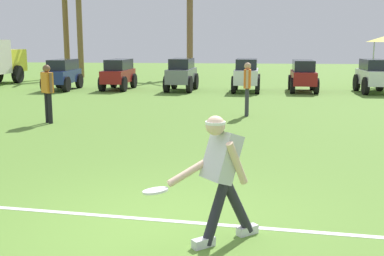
{
  "coord_description": "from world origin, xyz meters",
  "views": [
    {
      "loc": [
        1.01,
        -5.34,
        2.22
      ],
      "look_at": [
        0.26,
        1.76,
        0.9
      ],
      "focal_mm": 45.0,
      "sensor_mm": 36.0,
      "label": 1
    }
  ],
  "objects_px": {
    "teammate_near_sideline": "(47,88)",
    "parked_car_slot_d": "(246,74)",
    "parked_car_slot_a": "(63,74)",
    "parked_car_slot_b": "(118,73)",
    "palm_tree_left_of_centre": "(80,21)",
    "palm_tree_far_left": "(66,23)",
    "palm_tree_right_of_centre": "(190,19)",
    "teammate_midfield": "(247,84)",
    "parked_car_slot_f": "(373,75)",
    "parked_car_slot_c": "(182,74)",
    "parked_car_slot_e": "(303,75)",
    "frisbee_thrower": "(222,172)",
    "frisbee_in_flight": "(155,191)"
  },
  "relations": [
    {
      "from": "teammate_near_sideline",
      "to": "parked_car_slot_d",
      "type": "relative_size",
      "value": 0.65
    },
    {
      "from": "teammate_near_sideline",
      "to": "parked_car_slot_a",
      "type": "relative_size",
      "value": 0.65
    },
    {
      "from": "parked_car_slot_b",
      "to": "palm_tree_left_of_centre",
      "type": "height_order",
      "value": "palm_tree_left_of_centre"
    },
    {
      "from": "palm_tree_far_left",
      "to": "palm_tree_right_of_centre",
      "type": "xyz_separation_m",
      "value": [
        7.22,
        0.91,
        0.26
      ]
    },
    {
      "from": "teammate_midfield",
      "to": "parked_car_slot_d",
      "type": "xyz_separation_m",
      "value": [
        0.02,
        6.7,
        -0.2
      ]
    },
    {
      "from": "palm_tree_far_left",
      "to": "parked_car_slot_f",
      "type": "bearing_deg",
      "value": -24.02
    },
    {
      "from": "parked_car_slot_a",
      "to": "parked_car_slot_c",
      "type": "height_order",
      "value": "parked_car_slot_c"
    },
    {
      "from": "parked_car_slot_e",
      "to": "palm_tree_right_of_centre",
      "type": "distance_m",
      "value": 10.03
    },
    {
      "from": "frisbee_thrower",
      "to": "palm_tree_left_of_centre",
      "type": "distance_m",
      "value": 24.62
    },
    {
      "from": "frisbee_thrower",
      "to": "parked_car_slot_c",
      "type": "distance_m",
      "value": 15.99
    },
    {
      "from": "frisbee_in_flight",
      "to": "parked_car_slot_a",
      "type": "height_order",
      "value": "parked_car_slot_a"
    },
    {
      "from": "frisbee_in_flight",
      "to": "parked_car_slot_e",
      "type": "relative_size",
      "value": 0.15
    },
    {
      "from": "parked_car_slot_e",
      "to": "palm_tree_far_left",
      "type": "distance_m",
      "value": 14.87
    },
    {
      "from": "frisbee_in_flight",
      "to": "parked_car_slot_c",
      "type": "bearing_deg",
      "value": 96.27
    },
    {
      "from": "frisbee_thrower",
      "to": "teammate_midfield",
      "type": "relative_size",
      "value": 0.92
    },
    {
      "from": "parked_car_slot_b",
      "to": "parked_car_slot_d",
      "type": "height_order",
      "value": "parked_car_slot_d"
    },
    {
      "from": "teammate_midfield",
      "to": "parked_car_slot_b",
      "type": "height_order",
      "value": "teammate_midfield"
    },
    {
      "from": "palm_tree_far_left",
      "to": "frisbee_thrower",
      "type": "bearing_deg",
      "value": -65.99
    },
    {
      "from": "palm_tree_left_of_centre",
      "to": "frisbee_thrower",
      "type": "bearing_deg",
      "value": -67.74
    },
    {
      "from": "frisbee_thrower",
      "to": "palm_tree_left_of_centre",
      "type": "relative_size",
      "value": 0.26
    },
    {
      "from": "parked_car_slot_d",
      "to": "parked_car_slot_f",
      "type": "xyz_separation_m",
      "value": [
        5.28,
        0.07,
        0.0
      ]
    },
    {
      "from": "palm_tree_left_of_centre",
      "to": "parked_car_slot_b",
      "type": "bearing_deg",
      "value": -59.06
    },
    {
      "from": "frisbee_thrower",
      "to": "parked_car_slot_e",
      "type": "xyz_separation_m",
      "value": [
        2.79,
        16.0,
        -0.08
      ]
    },
    {
      "from": "teammate_midfield",
      "to": "parked_car_slot_d",
      "type": "height_order",
      "value": "teammate_midfield"
    },
    {
      "from": "parked_car_slot_a",
      "to": "palm_tree_far_left",
      "type": "distance_m",
      "value": 7.96
    },
    {
      "from": "palm_tree_far_left",
      "to": "palm_tree_left_of_centre",
      "type": "relative_size",
      "value": 0.97
    },
    {
      "from": "palm_tree_right_of_centre",
      "to": "frisbee_in_flight",
      "type": "bearing_deg",
      "value": -84.57
    },
    {
      "from": "teammate_midfield",
      "to": "palm_tree_far_left",
      "type": "distance_m",
      "value": 17.52
    },
    {
      "from": "teammate_near_sideline",
      "to": "parked_car_slot_a",
      "type": "bearing_deg",
      "value": 108.4
    },
    {
      "from": "frisbee_thrower",
      "to": "frisbee_in_flight",
      "type": "relative_size",
      "value": 3.94
    },
    {
      "from": "parked_car_slot_b",
      "to": "teammate_midfield",
      "type": "bearing_deg",
      "value": -51.1
    },
    {
      "from": "parked_car_slot_b",
      "to": "palm_tree_left_of_centre",
      "type": "distance_m",
      "value": 8.11
    },
    {
      "from": "parked_car_slot_b",
      "to": "palm_tree_left_of_centre",
      "type": "relative_size",
      "value": 0.45
    },
    {
      "from": "parked_car_slot_e",
      "to": "palm_tree_left_of_centre",
      "type": "relative_size",
      "value": 0.45
    },
    {
      "from": "parked_car_slot_b",
      "to": "palm_tree_far_left",
      "type": "height_order",
      "value": "palm_tree_far_left"
    },
    {
      "from": "parked_car_slot_f",
      "to": "palm_tree_right_of_centre",
      "type": "relative_size",
      "value": 0.42
    },
    {
      "from": "frisbee_in_flight",
      "to": "parked_car_slot_f",
      "type": "distance_m",
      "value": 17.31
    },
    {
      "from": "parked_car_slot_d",
      "to": "palm_tree_right_of_centre",
      "type": "distance_m",
      "value": 9.09
    },
    {
      "from": "teammate_near_sideline",
      "to": "teammate_midfield",
      "type": "relative_size",
      "value": 1.0
    },
    {
      "from": "parked_car_slot_a",
      "to": "parked_car_slot_d",
      "type": "distance_m",
      "value": 8.13
    },
    {
      "from": "frisbee_in_flight",
      "to": "parked_car_slot_b",
      "type": "distance_m",
      "value": 17.01
    },
    {
      "from": "frisbee_in_flight",
      "to": "parked_car_slot_a",
      "type": "relative_size",
      "value": 0.15
    },
    {
      "from": "teammate_midfield",
      "to": "palm_tree_right_of_centre",
      "type": "xyz_separation_m",
      "value": [
        -3.31,
        14.73,
        2.46
      ]
    },
    {
      "from": "parked_car_slot_c",
      "to": "parked_car_slot_f",
      "type": "bearing_deg",
      "value": 0.05
    },
    {
      "from": "teammate_midfield",
      "to": "palm_tree_right_of_centre",
      "type": "bearing_deg",
      "value": 102.66
    },
    {
      "from": "teammate_midfield",
      "to": "teammate_near_sideline",
      "type": "bearing_deg",
      "value": -161.23
    },
    {
      "from": "parked_car_slot_a",
      "to": "palm_tree_left_of_centre",
      "type": "distance_m",
      "value": 7.58
    },
    {
      "from": "teammate_midfield",
      "to": "parked_car_slot_a",
      "type": "height_order",
      "value": "teammate_midfield"
    },
    {
      "from": "frisbee_thrower",
      "to": "parked_car_slot_f",
      "type": "bearing_deg",
      "value": 70.33
    },
    {
      "from": "teammate_near_sideline",
      "to": "palm_tree_right_of_centre",
      "type": "relative_size",
      "value": 0.28
    }
  ]
}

